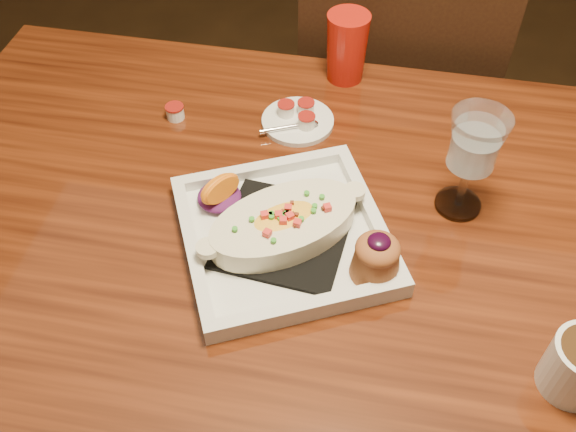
% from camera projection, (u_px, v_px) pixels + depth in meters
% --- Properties ---
extents(table, '(1.50, 0.90, 0.75)m').
position_uv_depth(table, '(368.00, 294.00, 0.97)').
color(table, maroon).
rests_on(table, floor).
extents(chair_far, '(0.42, 0.42, 0.93)m').
position_uv_depth(chair_far, '(391.00, 109.00, 1.49)').
color(chair_far, black).
rests_on(chair_far, floor).
extents(plate, '(0.37, 0.37, 0.08)m').
position_uv_depth(plate, '(292.00, 231.00, 0.89)').
color(plate, silver).
rests_on(plate, table).
extents(goblet, '(0.08, 0.08, 0.17)m').
position_uv_depth(goblet, '(474.00, 147.00, 0.87)').
color(goblet, silver).
rests_on(goblet, table).
extents(saucer, '(0.12, 0.12, 0.08)m').
position_uv_depth(saucer, '(297.00, 119.00, 1.08)').
color(saucer, silver).
rests_on(saucer, table).
extents(creamer_loose, '(0.03, 0.03, 0.02)m').
position_uv_depth(creamer_loose, '(175.00, 112.00, 1.09)').
color(creamer_loose, white).
rests_on(creamer_loose, table).
extents(red_tumbler, '(0.08, 0.08, 0.13)m').
position_uv_depth(red_tumbler, '(347.00, 47.00, 1.12)').
color(red_tumbler, red).
rests_on(red_tumbler, table).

